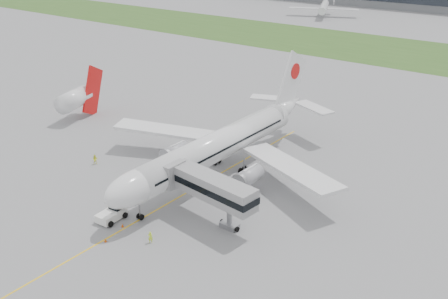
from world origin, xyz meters
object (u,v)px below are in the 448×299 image
Objects in this scene: airliner at (222,143)px; jet_bridge at (204,185)px; pushback_tug at (113,213)px; neighbor_aircraft at (77,98)px; ground_crew_near at (150,237)px.

airliner is 15.80m from jet_bridge.
pushback_tug is 46.77m from neighbor_aircraft.
pushback_tug is at bearing -98.57° from airliner.
jet_bridge is 9.55× the size of ground_crew_near.
airliner is at bearing -22.06° from neighbor_aircraft.
neighbor_aircraft is (-50.68, 15.93, -0.88)m from jet_bridge.
jet_bridge is 10.67m from ground_crew_near.
neighbor_aircraft is (-48.73, 25.25, 3.92)m from ground_crew_near.
pushback_tug reaches higher than ground_crew_near.
pushback_tug is 8.97m from ground_crew_near.
pushback_tug is 0.31× the size of neighbor_aircraft.
airliner is at bearing 124.06° from jet_bridge.
airliner is 22.94m from pushback_tug.
jet_bridge is 53.13m from neighbor_aircraft.
airliner reaches higher than neighbor_aircraft.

